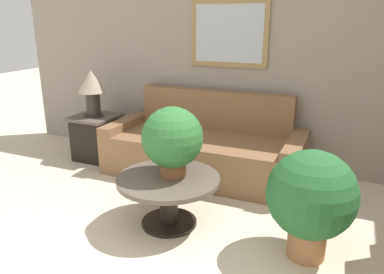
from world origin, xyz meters
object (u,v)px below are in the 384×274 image
at_px(couch_main, 204,149).
at_px(potted_plant_on_table, 172,139).
at_px(side_table, 96,137).
at_px(table_lamp, 92,87).
at_px(potted_plant_floor, 311,198).
at_px(coffee_table, 169,190).

xyz_separation_m(couch_main, potted_plant_on_table, (0.15, -1.15, 0.49)).
relative_size(couch_main, side_table, 3.93).
bearing_deg(side_table, table_lamp, 0.00).
distance_m(side_table, potted_plant_floor, 3.06).
height_order(coffee_table, table_lamp, table_lamp).
relative_size(couch_main, potted_plant_on_table, 3.72).
xyz_separation_m(coffee_table, potted_plant_on_table, (0.02, 0.06, 0.46)).
relative_size(coffee_table, potted_plant_floor, 1.04).
xyz_separation_m(coffee_table, side_table, (-1.63, 1.12, -0.04)).
bearing_deg(potted_plant_on_table, table_lamp, 147.32).
relative_size(couch_main, potted_plant_floor, 2.63).
height_order(couch_main, table_lamp, table_lamp).
height_order(side_table, potted_plant_on_table, potted_plant_on_table).
bearing_deg(potted_plant_on_table, side_table, 147.32).
height_order(couch_main, potted_plant_on_table, potted_plant_on_table).
distance_m(couch_main, coffee_table, 1.22).
xyz_separation_m(coffee_table, potted_plant_floor, (1.20, -0.01, 0.17)).
xyz_separation_m(side_table, table_lamp, (0.00, 0.00, 0.66)).
bearing_deg(couch_main, potted_plant_on_table, -82.46).
bearing_deg(couch_main, side_table, -176.39).
distance_m(coffee_table, potted_plant_floor, 1.21).
relative_size(side_table, potted_plant_floor, 0.67).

